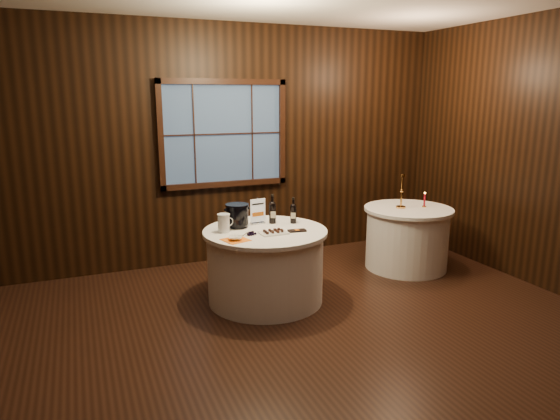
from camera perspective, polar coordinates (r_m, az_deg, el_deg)
name	(u,v)px	position (r m, az deg, el deg)	size (l,w,h in m)	color
ground	(306,342)	(4.55, 2.95, -14.79)	(6.00, 6.00, 0.00)	black
back_wall	(223,142)	(6.39, -6.49, 7.71)	(6.00, 0.10, 3.00)	black
main_table	(265,265)	(5.24, -1.68, -6.32)	(1.28, 1.28, 0.77)	white
side_table	(407,238)	(6.43, 14.29, -3.08)	(1.08, 1.08, 0.77)	white
sign_stand	(258,215)	(5.35, -2.57, -0.57)	(0.18, 0.10, 0.28)	#ACACB3
port_bottle_left	(272,211)	(5.36, -0.87, -0.08)	(0.08, 0.08, 0.32)	black
port_bottle_right	(293,212)	(5.37, 1.53, -0.23)	(0.07, 0.08, 0.28)	black
ice_bucket	(237,215)	(5.21, -4.91, -0.59)	(0.24, 0.24, 0.25)	black
chocolate_plate	(273,232)	(4.98, -0.75, -2.54)	(0.28, 0.20, 0.04)	white
chocolate_box	(297,231)	(5.07, 1.96, -2.37)	(0.18, 0.09, 0.02)	black
grape_bunch	(251,234)	(4.93, -3.28, -2.70)	(0.16, 0.06, 0.04)	black
glass_pitcher	(224,223)	(5.06, -6.43, -1.47)	(0.17, 0.13, 0.19)	silver
orange_napkin	(236,240)	(4.78, -5.10, -3.43)	(0.23, 0.23, 0.00)	orange
cracker_bowl	(236,238)	(4.78, -5.10, -3.22)	(0.13, 0.13, 0.03)	white
brass_candlestick	(401,196)	(6.28, 13.70, 1.59)	(0.12, 0.12, 0.42)	#CD8D40
red_candle	(424,201)	(6.41, 16.18, 0.98)	(0.05, 0.05, 0.19)	#CD8D40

